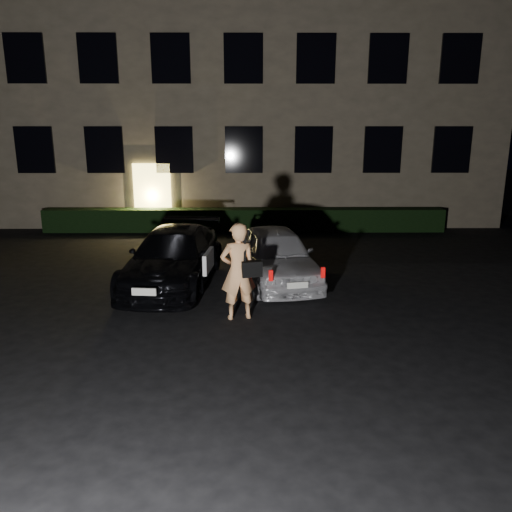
{
  "coord_description": "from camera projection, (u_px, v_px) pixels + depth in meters",
  "views": [
    {
      "loc": [
        0.3,
        -8.1,
        3.77
      ],
      "look_at": [
        0.38,
        2.0,
        1.19
      ],
      "focal_mm": 35.0,
      "sensor_mm": 36.0,
      "label": 1
    }
  ],
  "objects": [
    {
      "name": "sedan",
      "position": [
        174.0,
        257.0,
        12.33
      ],
      "size": [
        2.35,
        4.9,
        1.37
      ],
      "rotation": [
        0.0,
        0.0,
        -0.09
      ],
      "color": "black",
      "rests_on": "ground"
    },
    {
      "name": "hedge",
      "position": [
        244.0,
        220.0,
        18.84
      ],
      "size": [
        15.0,
        0.7,
        0.85
      ],
      "primitive_type": "cube",
      "color": "black",
      "rests_on": "ground"
    },
    {
      "name": "man",
      "position": [
        239.0,
        271.0,
        9.99
      ],
      "size": [
        0.9,
        0.63,
        1.99
      ],
      "rotation": [
        0.0,
        0.0,
        3.38
      ],
      "color": "#FFB473",
      "rests_on": "ground"
    },
    {
      "name": "ground",
      "position": [
        235.0,
        349.0,
        8.77
      ],
      "size": [
        80.0,
        80.0,
        0.0
      ],
      "primitive_type": "plane",
      "color": "black",
      "rests_on": "ground"
    },
    {
      "name": "hatch",
      "position": [
        276.0,
        255.0,
        12.5
      ],
      "size": [
        2.39,
        4.32,
        1.39
      ],
      "rotation": [
        0.0,
        0.0,
        0.19
      ],
      "color": "silver",
      "rests_on": "ground"
    },
    {
      "name": "building",
      "position": [
        245.0,
        76.0,
        21.81
      ],
      "size": [
        20.0,
        8.11,
        12.0
      ],
      "color": "#675B49",
      "rests_on": "ground"
    }
  ]
}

